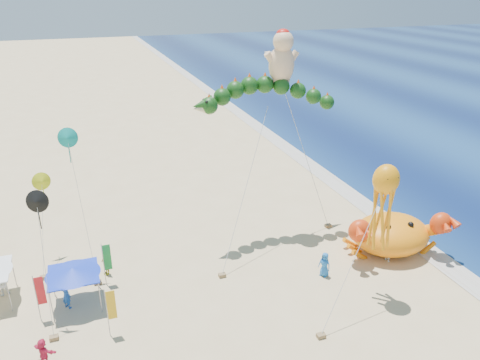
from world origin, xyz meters
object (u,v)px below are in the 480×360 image
(dragon_kite, at_px, (266,100))
(cherub_kite, at_px, (282,58))
(crab_inflatable, at_px, (392,233))
(octopus_kite, at_px, (383,201))
(canopy_blue, at_px, (73,271))

(dragon_kite, height_order, cherub_kite, cherub_kite)
(crab_inflatable, xyz_separation_m, cherub_kite, (-6.39, 6.96, 12.27))
(crab_inflatable, distance_m, octopus_kite, 7.83)
(dragon_kite, height_order, canopy_blue, dragon_kite)
(cherub_kite, bearing_deg, octopus_kite, -79.35)
(octopus_kite, bearing_deg, dragon_kite, 108.66)
(dragon_kite, bearing_deg, cherub_kite, 20.08)
(octopus_kite, relative_size, canopy_blue, 2.73)
(crab_inflatable, bearing_deg, cherub_kite, 132.53)
(crab_inflatable, height_order, dragon_kite, dragon_kite)
(dragon_kite, height_order, octopus_kite, dragon_kite)
(crab_inflatable, distance_m, cherub_kite, 15.49)
(dragon_kite, relative_size, cherub_kite, 0.77)
(cherub_kite, relative_size, canopy_blue, 4.77)
(crab_inflatable, xyz_separation_m, canopy_blue, (-22.73, 1.37, 0.90))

